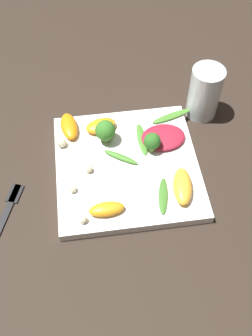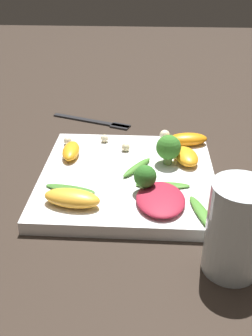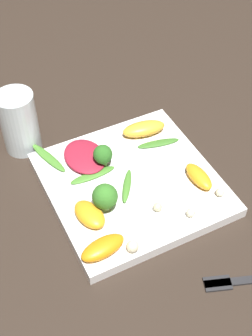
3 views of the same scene
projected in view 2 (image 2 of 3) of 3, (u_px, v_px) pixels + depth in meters
name	position (u px, v px, depth m)	size (l,w,h in m)	color
ground_plane	(128.00, 183.00, 0.58)	(2.40, 2.40, 0.00)	#2D231C
plate	(128.00, 178.00, 0.57)	(0.25, 0.25, 0.02)	white
drinking_glass	(236.00, 229.00, 0.40)	(0.06, 0.06, 0.11)	silver
fork	(99.00, 122.00, 0.76)	(0.07, 0.16, 0.01)	#262628
radicchio_leaf_0	(161.00, 199.00, 0.50)	(0.08, 0.07, 0.01)	maroon
orange_segment_0	(186.00, 156.00, 0.59)	(0.06, 0.05, 0.02)	orange
orange_segment_1	(188.00, 139.00, 0.64)	(0.04, 0.07, 0.02)	orange
orange_segment_2	(71.00, 151.00, 0.61)	(0.06, 0.03, 0.02)	orange
orange_segment_3	(72.00, 198.00, 0.49)	(0.04, 0.08, 0.02)	#FCAD33
broccoli_floret_0	(169.00, 148.00, 0.58)	(0.04, 0.04, 0.05)	#7A9E51
broccoli_floret_1	(145.00, 177.00, 0.51)	(0.03, 0.03, 0.04)	#7A9E51
arugula_sprig_0	(163.00, 185.00, 0.54)	(0.02, 0.07, 0.00)	#47842D
arugula_sprig_1	(70.00, 189.00, 0.53)	(0.03, 0.07, 0.00)	#3D7528
arugula_sprig_2	(137.00, 167.00, 0.57)	(0.06, 0.05, 0.01)	#47842D
arugula_sprig_3	(204.00, 215.00, 0.48)	(0.08, 0.04, 0.01)	#47842D
macadamia_nut_0	(165.00, 135.00, 0.66)	(0.02, 0.02, 0.02)	beige
macadamia_nut_1	(126.00, 147.00, 0.62)	(0.01, 0.01, 0.01)	beige
macadamia_nut_2	(105.00, 138.00, 0.65)	(0.01, 0.01, 0.01)	beige
macadamia_nut_3	(68.00, 141.00, 0.64)	(0.01, 0.01, 0.01)	beige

